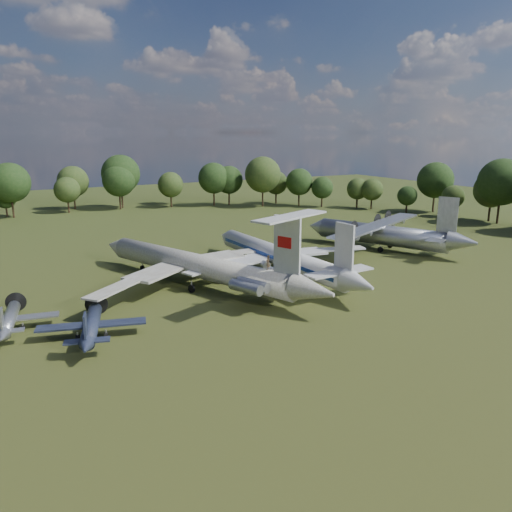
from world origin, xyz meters
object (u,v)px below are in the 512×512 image
small_prop_west (92,328)px  person_on_il62 (268,262)px  tu104_jet (279,260)px  an12_transport (381,237)px  il62_airliner (197,270)px  small_prop_northwest (10,322)px

small_prop_west → person_on_il62: bearing=16.3°
tu104_jet → an12_transport: (25.87, 5.18, 0.18)m
an12_transport → person_on_il62: bearing=-177.9°
small_prop_west → person_on_il62: size_ratio=8.27×
tu104_jet → an12_transport: an12_transport is taller
il62_airliner → person_on_il62: bearing=-90.0°
an12_transport → small_prop_northwest: (-64.84, -11.08, -1.34)m
il62_airliner → small_prop_west: size_ratio=3.06×
il62_airliner → small_prop_northwest: il62_airliner is taller
il62_airliner → an12_transport: (39.78, 4.98, 0.01)m
small_prop_west → il62_airliner: bearing=51.7°
il62_airliner → an12_transport: size_ratio=1.34×
tu104_jet → small_prop_northwest: bearing=-174.1°
small_prop_northwest → small_prop_west: bearing=-31.2°
small_prop_northwest → an12_transport: bearing=19.0°
il62_airliner → small_prop_west: bearing=-165.4°
tu104_jet → small_prop_west: size_ratio=2.79×
an12_transport → small_prop_west: (-57.10, -17.71, -1.22)m
tu104_jet → an12_transport: size_ratio=1.22×
an12_transport → small_prop_west: bearing=172.9°
person_on_il62 → il62_airliner: bearing=-90.9°
person_on_il62 → tu104_jet: bearing=-149.1°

